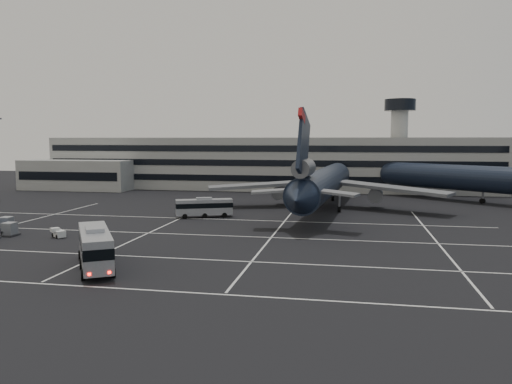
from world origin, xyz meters
TOP-DOWN VIEW (x-y plane):
  - ground at (0.00, 0.00)m, footprint 260.00×260.00m
  - lane_markings at (0.95, 0.72)m, footprint 90.00×55.62m
  - terminal at (-2.95, 71.14)m, footprint 125.00×26.00m
  - hills at (17.99, 170.00)m, footprint 352.00×180.00m
  - trijet_main at (17.58, 32.03)m, footprint 47.31×57.69m
  - trijet_far at (50.91, 48.29)m, footprint 47.47×41.82m
  - bus_near at (-3.59, -15.70)m, footprint 9.03×12.14m
  - bus_far at (-2.33, 19.72)m, footprint 9.96×5.85m
  - tug_b at (-16.80, -1.45)m, footprint 2.49×2.35m

SIDE VIEW (x-z plane):
  - hills at x=17.99m, z-range -34.07..9.93m
  - ground at x=0.00m, z-range 0.00..0.00m
  - lane_markings at x=0.95m, z-range 0.00..0.01m
  - tug_b at x=-16.80m, z-range -0.08..1.31m
  - bus_far at x=-2.33m, z-range 0.16..3.63m
  - bus_near at x=-3.59m, z-range 0.21..4.62m
  - trijet_main at x=17.58m, z-range -3.79..14.29m
  - trijet_far at x=50.91m, z-range -3.61..14.47m
  - terminal at x=-2.95m, z-range -5.07..18.93m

